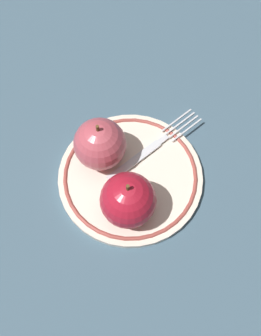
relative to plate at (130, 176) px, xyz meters
The scene contains 5 objects.
ground_plane 0.01m from the plate, ahead, with size 2.00×2.00×0.00m, color #405A6C.
plate is the anchor object (origin of this frame).
apple_red_whole 0.07m from the plate, 17.88° to the right, with size 0.08×0.08×0.09m.
apple_second_whole 0.07m from the plate, 102.32° to the left, with size 0.08×0.08×0.09m.
fork 0.06m from the plate, 111.09° to the right, with size 0.12×0.16×0.00m.
Camera 1 is at (-0.08, 0.23, 0.52)m, focal length 40.00 mm.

